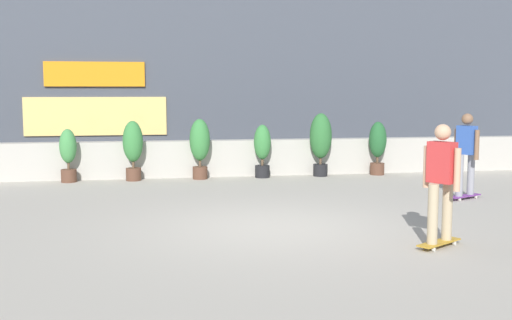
{
  "coord_description": "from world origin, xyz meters",
  "views": [
    {
      "loc": [
        -1.89,
        -9.48,
        2.16
      ],
      "look_at": [
        0.0,
        1.5,
        0.9
      ],
      "focal_mm": 43.81,
      "sensor_mm": 36.0,
      "label": 1
    }
  ],
  "objects_px": {
    "potted_plant_5": "(378,145)",
    "skater_by_wall_left": "(466,152)",
    "potted_plant_3": "(262,148)",
    "skater_far_right": "(441,179)",
    "potted_plant_0": "(68,153)",
    "potted_plant_1": "(133,146)",
    "potted_plant_4": "(321,139)",
    "potted_plant_2": "(200,144)"
  },
  "relations": [
    {
      "from": "potted_plant_1",
      "to": "potted_plant_3",
      "type": "xyz_separation_m",
      "value": [
        3.12,
        0.0,
        -0.09
      ]
    },
    {
      "from": "potted_plant_1",
      "to": "potted_plant_5",
      "type": "bearing_deg",
      "value": 0.0
    },
    {
      "from": "skater_far_right",
      "to": "skater_by_wall_left",
      "type": "relative_size",
      "value": 1.0
    },
    {
      "from": "potted_plant_0",
      "to": "potted_plant_5",
      "type": "distance_m",
      "value": 7.6
    },
    {
      "from": "potted_plant_4",
      "to": "potted_plant_5",
      "type": "relative_size",
      "value": 1.17
    },
    {
      "from": "potted_plant_1",
      "to": "potted_plant_2",
      "type": "bearing_deg",
      "value": 0.0
    },
    {
      "from": "potted_plant_1",
      "to": "potted_plant_2",
      "type": "relative_size",
      "value": 0.98
    },
    {
      "from": "potted_plant_1",
      "to": "potted_plant_4",
      "type": "xyz_separation_m",
      "value": [
        4.61,
        0.0,
        0.1
      ]
    },
    {
      "from": "potted_plant_2",
      "to": "potted_plant_3",
      "type": "bearing_deg",
      "value": 0.0
    },
    {
      "from": "potted_plant_0",
      "to": "skater_by_wall_left",
      "type": "distance_m",
      "value": 8.83
    },
    {
      "from": "skater_by_wall_left",
      "to": "potted_plant_3",
      "type": "bearing_deg",
      "value": 132.57
    },
    {
      "from": "potted_plant_5",
      "to": "skater_by_wall_left",
      "type": "distance_m",
      "value": 3.73
    },
    {
      "from": "potted_plant_3",
      "to": "skater_by_wall_left",
      "type": "distance_m",
      "value": 5.03
    },
    {
      "from": "potted_plant_0",
      "to": "potted_plant_4",
      "type": "xyz_separation_m",
      "value": [
        6.1,
        -0.0,
        0.24
      ]
    },
    {
      "from": "potted_plant_2",
      "to": "potted_plant_4",
      "type": "distance_m",
      "value": 3.02
    },
    {
      "from": "potted_plant_0",
      "to": "potted_plant_4",
      "type": "distance_m",
      "value": 6.1
    },
    {
      "from": "potted_plant_4",
      "to": "skater_far_right",
      "type": "bearing_deg",
      "value": -92.49
    },
    {
      "from": "potted_plant_3",
      "to": "potted_plant_4",
      "type": "xyz_separation_m",
      "value": [
        1.48,
        -0.0,
        0.2
      ]
    },
    {
      "from": "potted_plant_3",
      "to": "skater_by_wall_left",
      "type": "xyz_separation_m",
      "value": [
        3.4,
        -3.7,
        0.22
      ]
    },
    {
      "from": "potted_plant_1",
      "to": "skater_by_wall_left",
      "type": "height_order",
      "value": "skater_by_wall_left"
    },
    {
      "from": "potted_plant_1",
      "to": "potted_plant_5",
      "type": "distance_m",
      "value": 6.1
    },
    {
      "from": "potted_plant_2",
      "to": "potted_plant_4",
      "type": "bearing_deg",
      "value": -0.0
    },
    {
      "from": "potted_plant_3",
      "to": "potted_plant_2",
      "type": "bearing_deg",
      "value": 180.0
    },
    {
      "from": "potted_plant_1",
      "to": "skater_by_wall_left",
      "type": "bearing_deg",
      "value": -29.57
    },
    {
      "from": "potted_plant_2",
      "to": "potted_plant_1",
      "type": "bearing_deg",
      "value": -180.0
    },
    {
      "from": "potted_plant_2",
      "to": "potted_plant_0",
      "type": "bearing_deg",
      "value": 180.0
    },
    {
      "from": "potted_plant_0",
      "to": "potted_plant_1",
      "type": "height_order",
      "value": "potted_plant_1"
    },
    {
      "from": "potted_plant_1",
      "to": "potted_plant_4",
      "type": "relative_size",
      "value": 0.91
    },
    {
      "from": "potted_plant_5",
      "to": "skater_far_right",
      "type": "bearing_deg",
      "value": -104.15
    },
    {
      "from": "potted_plant_0",
      "to": "potted_plant_1",
      "type": "bearing_deg",
      "value": -0.0
    },
    {
      "from": "potted_plant_4",
      "to": "potted_plant_3",
      "type": "bearing_deg",
      "value": 180.0
    },
    {
      "from": "potted_plant_0",
      "to": "potted_plant_4",
      "type": "bearing_deg",
      "value": -0.0
    },
    {
      "from": "potted_plant_0",
      "to": "skater_by_wall_left",
      "type": "relative_size",
      "value": 0.74
    },
    {
      "from": "potted_plant_2",
      "to": "skater_by_wall_left",
      "type": "height_order",
      "value": "skater_by_wall_left"
    },
    {
      "from": "potted_plant_5",
      "to": "potted_plant_4",
      "type": "bearing_deg",
      "value": -180.0
    },
    {
      "from": "potted_plant_3",
      "to": "skater_far_right",
      "type": "height_order",
      "value": "skater_far_right"
    },
    {
      "from": "skater_by_wall_left",
      "to": "potted_plant_1",
      "type": "bearing_deg",
      "value": 150.43
    },
    {
      "from": "potted_plant_3",
      "to": "skater_by_wall_left",
      "type": "height_order",
      "value": "skater_by_wall_left"
    },
    {
      "from": "potted_plant_4",
      "to": "skater_far_right",
      "type": "relative_size",
      "value": 0.93
    },
    {
      "from": "potted_plant_2",
      "to": "potted_plant_5",
      "type": "distance_m",
      "value": 4.52
    },
    {
      "from": "potted_plant_3",
      "to": "potted_plant_4",
      "type": "bearing_deg",
      "value": -0.0
    },
    {
      "from": "skater_far_right",
      "to": "potted_plant_2",
      "type": "bearing_deg",
      "value": 110.68
    }
  ]
}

